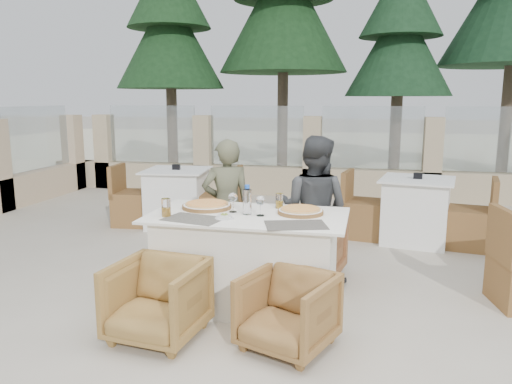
% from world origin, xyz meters
% --- Properties ---
extents(ground, '(80.00, 80.00, 0.00)m').
position_xyz_m(ground, '(0.00, 0.00, 0.00)').
color(ground, '#BDB4A1').
rests_on(ground, ground).
extents(sand_patch, '(30.00, 16.00, 0.01)m').
position_xyz_m(sand_patch, '(0.00, 14.00, 0.01)').
color(sand_patch, '#F6EFC9').
rests_on(sand_patch, ground).
extents(perimeter_wall_far, '(10.00, 0.34, 1.60)m').
position_xyz_m(perimeter_wall_far, '(0.00, 4.80, 0.80)').
color(perimeter_wall_far, '#C3AF89').
rests_on(perimeter_wall_far, ground).
extents(pine_far_left, '(2.42, 2.42, 5.50)m').
position_xyz_m(pine_far_left, '(-3.50, 7.00, 2.75)').
color(pine_far_left, '#1B401D').
rests_on(pine_far_left, ground).
extents(pine_mid_left, '(2.86, 2.86, 6.50)m').
position_xyz_m(pine_mid_left, '(-1.00, 7.50, 3.25)').
color(pine_mid_left, '#1A3F1D').
rests_on(pine_mid_left, ground).
extents(pine_centre, '(2.20, 2.20, 5.00)m').
position_xyz_m(pine_centre, '(1.50, 7.20, 2.50)').
color(pine_centre, '#1B4022').
rests_on(pine_centre, ground).
extents(dining_table, '(1.60, 0.90, 0.77)m').
position_xyz_m(dining_table, '(0.03, -0.06, 0.39)').
color(dining_table, white).
rests_on(dining_table, ground).
extents(placemat_near_left, '(0.50, 0.39, 0.00)m').
position_xyz_m(placemat_near_left, '(-0.35, -0.31, 0.77)').
color(placemat_near_left, '#5C584F').
rests_on(placemat_near_left, dining_table).
extents(placemat_near_right, '(0.52, 0.42, 0.00)m').
position_xyz_m(placemat_near_right, '(0.46, -0.33, 0.77)').
color(placemat_near_right, '#524E46').
rests_on(placemat_near_right, dining_table).
extents(pizza_left, '(0.53, 0.53, 0.06)m').
position_xyz_m(pizza_left, '(-0.37, 0.09, 0.80)').
color(pizza_left, orange).
rests_on(pizza_left, dining_table).
extents(pizza_right, '(0.43, 0.43, 0.05)m').
position_xyz_m(pizza_right, '(0.44, 0.05, 0.79)').
color(pizza_right, orange).
rests_on(pizza_right, dining_table).
extents(water_bottle, '(0.09, 0.09, 0.24)m').
position_xyz_m(water_bottle, '(0.02, -0.06, 0.89)').
color(water_bottle, '#A3BED6').
rests_on(water_bottle, dining_table).
extents(wine_glass_centre, '(0.08, 0.08, 0.18)m').
position_xyz_m(wine_glass_centre, '(-0.11, -0.01, 0.86)').
color(wine_glass_centre, white).
rests_on(wine_glass_centre, dining_table).
extents(wine_glass_near, '(0.08, 0.08, 0.18)m').
position_xyz_m(wine_glass_near, '(0.14, -0.09, 0.86)').
color(wine_glass_near, white).
rests_on(wine_glass_near, dining_table).
extents(beer_glass_left, '(0.10, 0.10, 0.15)m').
position_xyz_m(beer_glass_left, '(-0.59, -0.28, 0.84)').
color(beer_glass_left, orange).
rests_on(beer_glass_left, dining_table).
extents(beer_glass_right, '(0.08, 0.08, 0.13)m').
position_xyz_m(beer_glass_right, '(0.24, 0.23, 0.83)').
color(beer_glass_right, gold).
rests_on(beer_glass_right, dining_table).
extents(olive_dish, '(0.12, 0.12, 0.04)m').
position_xyz_m(olive_dish, '(-0.11, -0.26, 0.79)').
color(olive_dish, silver).
rests_on(olive_dish, dining_table).
extents(armchair_far_left, '(0.72, 0.74, 0.57)m').
position_xyz_m(armchair_far_left, '(-0.50, 0.77, 0.28)').
color(armchair_far_left, olive).
rests_on(armchair_far_left, ground).
extents(armchair_far_right, '(0.81, 0.83, 0.65)m').
position_xyz_m(armchair_far_right, '(0.40, 0.65, 0.33)').
color(armchair_far_right, brown).
rests_on(armchair_far_right, ground).
extents(armchair_near_left, '(0.68, 0.69, 0.57)m').
position_xyz_m(armchair_near_left, '(-0.46, -0.79, 0.28)').
color(armchair_near_left, olive).
rests_on(armchair_near_left, ground).
extents(armchair_near_right, '(0.74, 0.75, 0.53)m').
position_xyz_m(armchair_near_right, '(0.47, -0.73, 0.27)').
color(armchair_near_right, olive).
rests_on(armchair_near_right, ground).
extents(diner_left, '(0.57, 0.48, 1.32)m').
position_xyz_m(diner_left, '(-0.36, 0.67, 0.66)').
color(diner_left, '#575941').
rests_on(diner_left, ground).
extents(diner_right, '(0.78, 0.68, 1.37)m').
position_xyz_m(diner_right, '(0.50, 0.59, 0.69)').
color(diner_right, '#3A3C3F').
rests_on(diner_right, ground).
extents(bg_table_a, '(1.71, 0.98, 0.77)m').
position_xyz_m(bg_table_a, '(-1.52, 2.26, 0.39)').
color(bg_table_a, white).
rests_on(bg_table_a, ground).
extents(bg_table_b, '(1.76, 1.09, 0.77)m').
position_xyz_m(bg_table_b, '(1.54, 2.17, 0.39)').
color(bg_table_b, white).
rests_on(bg_table_b, ground).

